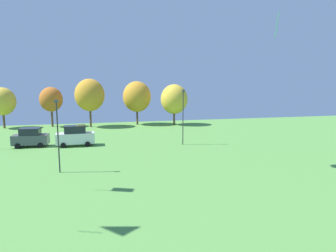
{
  "coord_description": "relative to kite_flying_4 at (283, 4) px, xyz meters",
  "views": [
    {
      "loc": [
        -2.28,
        0.45,
        7.92
      ],
      "look_at": [
        1.23,
        15.07,
        5.7
      ],
      "focal_mm": 32.0,
      "sensor_mm": 36.0,
      "label": 1
    }
  ],
  "objects": [
    {
      "name": "treeline_tree_1",
      "position": [
        -33.79,
        29.18,
        -10.9
      ],
      "size": [
        4.34,
        4.34,
        7.03
      ],
      "color": "brown",
      "rests_on": "ground"
    },
    {
      "name": "light_post_1",
      "position": [
        -21.52,
        -0.11,
        -11.91
      ],
      "size": [
        0.36,
        0.2,
        6.43
      ],
      "color": "#2D2D33",
      "rests_on": "ground"
    },
    {
      "name": "treeline_tree_4",
      "position": [
        -10.78,
        28.36,
        -10.31
      ],
      "size": [
        5.18,
        5.18,
        8.08
      ],
      "color": "brown",
      "rests_on": "ground"
    },
    {
      "name": "parked_car_second_from_left",
      "position": [
        -20.86,
        11.16,
        -14.27
      ],
      "size": [
        4.67,
        2.09,
        2.58
      ],
      "rotation": [
        0.0,
        0.0,
        0.04
      ],
      "color": "silver",
      "rests_on": "ground"
    },
    {
      "name": "treeline_tree_3",
      "position": [
        -19.25,
        27.27,
        -9.87
      ],
      "size": [
        5.16,
        5.16,
        8.5
      ],
      "color": "brown",
      "rests_on": "ground"
    },
    {
      "name": "treeline_tree_5",
      "position": [
        -4.13,
        26.41,
        -10.75
      ],
      "size": [
        4.97,
        4.97,
        7.52
      ],
      "color": "brown",
      "rests_on": "ground"
    },
    {
      "name": "kite_flying_4",
      "position": [
        0.0,
        0.0,
        0.0
      ],
      "size": [
        2.54,
        2.99,
        3.55
      ],
      "color": "#E54C93"
    },
    {
      "name": "treeline_tree_2",
      "position": [
        -25.93,
        29.15,
        -10.65
      ],
      "size": [
        3.95,
        3.95,
        7.06
      ],
      "color": "brown",
      "rests_on": "ground"
    },
    {
      "name": "parked_car_leftmost",
      "position": [
        -26.2,
        11.92,
        -14.37
      ],
      "size": [
        4.23,
        2.18,
        2.35
      ],
      "rotation": [
        0.0,
        0.0,
        -0.05
      ],
      "color": "#4C5156",
      "rests_on": "ground"
    },
    {
      "name": "light_post_2",
      "position": [
        -7.61,
        8.73,
        -11.63
      ],
      "size": [
        0.36,
        0.2,
        6.97
      ],
      "color": "#2D2D33",
      "rests_on": "ground"
    }
  ]
}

